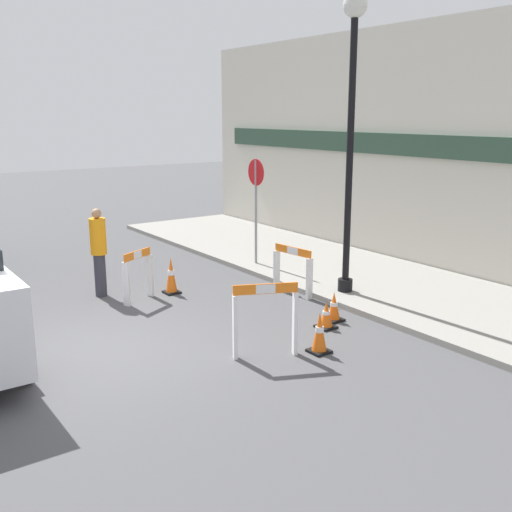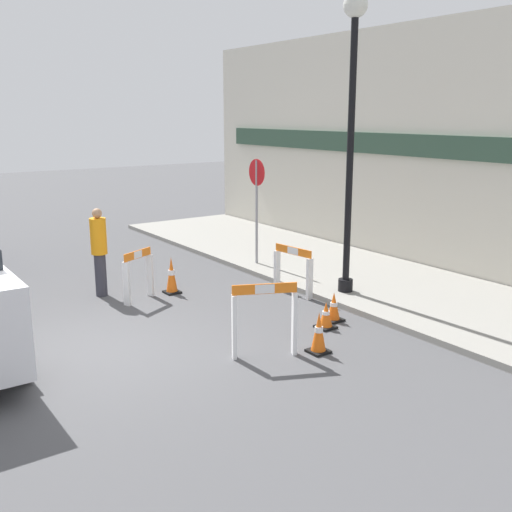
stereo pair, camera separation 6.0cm
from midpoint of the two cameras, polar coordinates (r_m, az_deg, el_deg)
The scene contains 13 objects.
ground_plane at distance 9.49m, azimuth -15.71°, elevation -8.78°, with size 60.00×60.00×0.00m, color #4C4C4F.
sidewalk_slab at distance 12.82m, azimuth 11.62°, elevation -2.46°, with size 18.00×3.55×0.11m.
storefront_facade at distance 13.79m, azimuth 17.50°, elevation 9.70°, with size 18.00×0.22×5.50m.
streetlamp_post at distance 11.41m, azimuth 8.93°, elevation 13.81°, with size 0.44×0.44×5.47m.
stop_sign at distance 13.65m, azimuth -0.13°, elevation 5.89°, with size 0.60×0.06×2.40m.
barricade_0 at distance 8.77m, azimuth 0.71°, elevation -5.82°, with size 0.52×0.93×1.12m.
barricade_1 at distance 11.81m, azimuth 3.37°, elevation -1.17°, with size 0.98×0.24×0.96m.
barricade_2 at distance 11.61m, azimuth -11.31°, elevation -1.72°, with size 0.46×0.74×0.99m.
traffic_cone_0 at distance 12.02m, azimuth -8.22°, elevation -1.88°, with size 0.30×0.30×0.74m.
traffic_cone_1 at distance 10.45m, azimuth 7.26°, elevation -4.86°, with size 0.30×0.30×0.51m.
traffic_cone_2 at distance 9.06m, azimuth 5.88°, elevation -7.32°, with size 0.30×0.30×0.64m.
traffic_cone_3 at distance 10.10m, azimuth 6.53°, elevation -5.66°, with size 0.30×0.30×0.46m.
person_worker at distance 11.99m, azimuth -14.89°, elevation 0.64°, with size 0.43×0.43×1.74m.
Camera 1 is at (8.34, -2.84, 3.51)m, focal length 42.00 mm.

